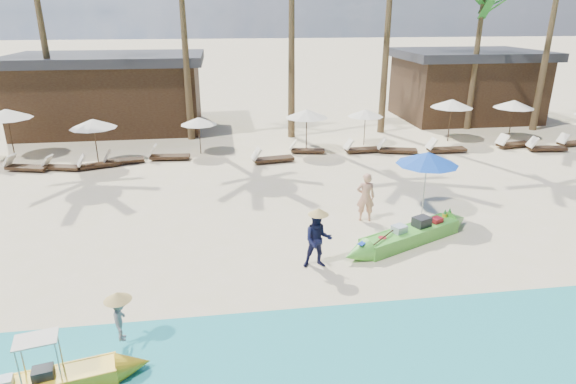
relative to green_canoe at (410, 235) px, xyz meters
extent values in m
plane|color=beige|center=(-3.79, -0.50, -0.24)|extent=(240.00, 240.00, 0.00)
cube|color=#54BD39|center=(0.00, -0.01, -0.03)|extent=(3.51, 2.15, 0.42)
cube|color=white|center=(0.00, -0.01, -0.01)|extent=(2.97, 1.76, 0.19)
cube|color=#262628|center=(0.40, 0.18, 0.28)|extent=(0.62, 0.56, 0.39)
cube|color=silver|center=(-0.43, -0.14, 0.24)|extent=(0.49, 0.47, 0.31)
cube|color=red|center=(0.98, 0.39, 0.21)|extent=(0.42, 0.39, 0.24)
cylinder|color=red|center=(-1.03, -0.43, 0.14)|extent=(0.24, 0.24, 0.10)
cylinder|color=#262628|center=(-1.24, -0.64, 0.13)|extent=(0.22, 0.22, 0.09)
sphere|color=tan|center=(-1.56, -0.74, 0.19)|extent=(0.20, 0.20, 0.20)
cylinder|color=yellow|center=(1.43, 0.75, 0.19)|extent=(0.16, 0.16, 0.20)
cylinder|color=yellow|center=(1.63, 0.85, 0.19)|extent=(0.16, 0.16, 0.20)
cube|color=#262628|center=(-8.92, -4.96, 0.16)|extent=(0.41, 0.36, 0.27)
cube|color=silver|center=(-9.53, -5.09, 0.14)|extent=(0.33, 0.31, 0.23)
cube|color=white|center=(-8.92, -4.96, 0.93)|extent=(0.81, 0.64, 0.03)
imported|color=tan|center=(-0.90, 1.78, 0.59)|extent=(0.67, 0.51, 1.66)
imported|color=#141637|center=(-3.07, -1.06, 0.56)|extent=(0.82, 0.66, 1.61)
imported|color=gray|center=(-7.74, -3.81, 0.44)|extent=(0.43, 0.68, 1.00)
cylinder|color=#99999E|center=(1.22, 2.01, 0.84)|extent=(0.05, 0.05, 2.16)
cone|color=blue|center=(1.22, 2.01, 1.77)|extent=(2.07, 2.07, 0.42)
cylinder|color=#372616|center=(-15.38, 11.30, 0.90)|extent=(0.06, 0.06, 2.28)
cone|color=white|center=(-15.38, 11.30, 1.88)|extent=(2.28, 2.28, 0.46)
cube|color=#372616|center=(-14.01, 9.00, -0.08)|extent=(1.88, 1.02, 0.13)
cube|color=white|center=(-14.78, 9.20, 0.23)|extent=(0.54, 0.66, 0.52)
cube|color=#372616|center=(-12.49, 8.90, -0.10)|extent=(1.68, 0.92, 0.11)
cube|color=white|center=(-13.17, 9.09, 0.18)|extent=(0.48, 0.59, 0.47)
cylinder|color=#372616|center=(-11.15, 9.57, 0.78)|extent=(0.05, 0.05, 2.05)
cone|color=white|center=(-11.15, 9.57, 1.67)|extent=(2.05, 2.05, 0.41)
cube|color=#372616|center=(-10.95, 9.04, -0.09)|extent=(1.81, 1.09, 0.12)
cube|color=white|center=(-11.66, 8.79, 0.21)|extent=(0.55, 0.65, 0.50)
cube|color=#372616|center=(-9.97, 9.54, -0.09)|extent=(1.76, 0.85, 0.12)
cube|color=white|center=(-10.70, 9.40, 0.21)|extent=(0.47, 0.61, 0.49)
cylinder|color=#372616|center=(-6.56, 10.71, 0.64)|extent=(0.04, 0.04, 1.76)
cone|color=white|center=(-6.56, 10.71, 1.40)|extent=(1.76, 1.76, 0.35)
cube|color=#372616|center=(-7.97, 9.85, -0.08)|extent=(1.86, 0.73, 0.13)
cube|color=white|center=(-8.77, 9.92, 0.24)|extent=(0.45, 0.62, 0.53)
cylinder|color=#372616|center=(-1.37, 10.29, 0.80)|extent=(0.05, 0.05, 2.09)
cone|color=white|center=(-1.37, 10.29, 1.70)|extent=(2.09, 2.09, 0.42)
cube|color=#372616|center=(-3.18, 8.77, -0.08)|extent=(1.94, 0.91, 0.13)
cube|color=white|center=(-3.99, 8.63, 0.25)|extent=(0.51, 0.66, 0.54)
cube|color=#372616|center=(-1.32, 10.05, -0.10)|extent=(1.72, 0.85, 0.12)
cube|color=white|center=(-2.03, 10.20, 0.19)|extent=(0.47, 0.59, 0.48)
cylinder|color=#372616|center=(1.85, 11.16, 0.68)|extent=(0.05, 0.05, 1.84)
cone|color=white|center=(1.85, 11.16, 1.47)|extent=(1.84, 1.84, 0.37)
cube|color=#372616|center=(1.44, 9.80, -0.08)|extent=(1.83, 0.68, 0.13)
cube|color=white|center=(0.65, 9.75, 0.24)|extent=(0.43, 0.60, 0.53)
cube|color=#372616|center=(3.07, 9.45, -0.08)|extent=(1.92, 1.03, 0.13)
cube|color=white|center=(2.29, 9.65, 0.24)|extent=(0.55, 0.68, 0.54)
cylinder|color=#372616|center=(6.59, 11.35, 0.85)|extent=(0.05, 0.05, 2.19)
cone|color=white|center=(6.59, 11.35, 1.80)|extent=(2.19, 2.19, 0.44)
cube|color=#372616|center=(5.53, 9.22, -0.08)|extent=(1.88, 0.64, 0.13)
cube|color=white|center=(4.70, 9.24, 0.25)|extent=(0.43, 0.61, 0.55)
cylinder|color=#372616|center=(10.01, 11.19, 0.81)|extent=(0.05, 0.05, 2.09)
cone|color=white|center=(10.01, 11.19, 1.71)|extent=(2.09, 2.09, 0.42)
cube|color=#372616|center=(9.40, 9.65, -0.08)|extent=(1.92, 0.91, 0.13)
cube|color=white|center=(8.61, 9.51, 0.25)|extent=(0.51, 0.66, 0.54)
cube|color=#372616|center=(10.61, 8.74, -0.08)|extent=(1.87, 0.80, 0.13)
cube|color=white|center=(9.81, 8.83, 0.24)|extent=(0.47, 0.63, 0.53)
cube|color=#372616|center=(12.67, 9.52, -0.09)|extent=(1.78, 0.81, 0.12)
cube|color=white|center=(11.92, 9.41, 0.21)|extent=(0.46, 0.61, 0.50)
cone|color=brown|center=(-14.23, 14.58, 5.20)|extent=(0.40, 0.40, 10.89)
cone|color=brown|center=(-7.14, 13.78, 4.80)|extent=(0.40, 0.40, 10.08)
cone|color=brown|center=(-1.64, 13.52, 5.39)|extent=(0.40, 0.40, 11.26)
cone|color=brown|center=(3.66, 13.89, 6.34)|extent=(0.40, 0.40, 13.16)
cone|color=brown|center=(9.05, 14.02, 3.80)|extent=(0.40, 0.40, 8.07)
cone|color=brown|center=(12.78, 13.18, 5.08)|extent=(0.40, 0.40, 10.64)
cube|color=#372616|center=(-11.79, 17.00, 1.66)|extent=(10.00, 6.00, 3.80)
cube|color=#2D2D33|center=(-11.79, 17.00, 3.81)|extent=(10.80, 6.60, 0.50)
cube|color=#372616|center=(10.21, 17.00, 1.66)|extent=(8.00, 6.00, 3.80)
cube|color=#2D2D33|center=(10.21, 17.00, 3.81)|extent=(8.80, 6.60, 0.50)
camera|label=1|loc=(-5.50, -12.49, 6.32)|focal=30.00mm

